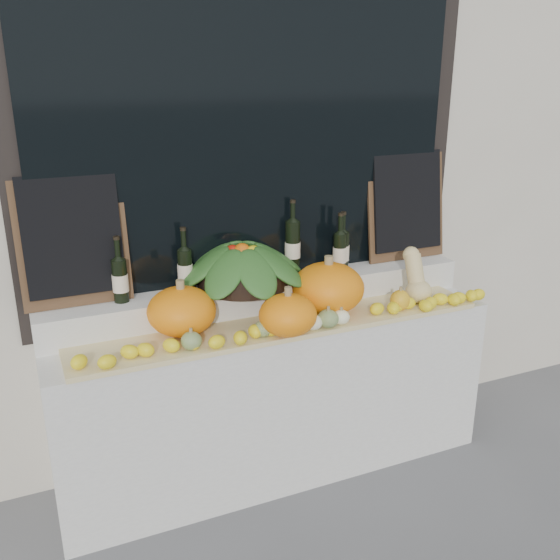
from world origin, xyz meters
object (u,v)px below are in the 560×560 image
at_px(produce_bowl, 242,265).
at_px(wine_bottle_tall, 293,247).
at_px(butternut_squash, 416,279).
at_px(pumpkin_left, 182,311).
at_px(pumpkin_right, 328,288).

relative_size(produce_bowl, wine_bottle_tall, 1.73).
bearing_deg(wine_bottle_tall, produce_bowl, -168.66).
bearing_deg(butternut_squash, produce_bowl, 164.36).
bearing_deg(butternut_squash, pumpkin_left, 176.29).
xyz_separation_m(produce_bowl, wine_bottle_tall, (0.31, 0.06, 0.04)).
bearing_deg(produce_bowl, pumpkin_left, -155.50).
distance_m(pumpkin_left, produce_bowl, 0.43).
xyz_separation_m(pumpkin_right, butternut_squash, (0.51, -0.05, -0.01)).
distance_m(pumpkin_left, butternut_squash, 1.27).
bearing_deg(wine_bottle_tall, butternut_squash, -28.10).
xyz_separation_m(pumpkin_left, butternut_squash, (1.27, -0.08, 0.01)).
xyz_separation_m(pumpkin_left, produce_bowl, (0.37, 0.17, 0.13)).
relative_size(pumpkin_right, produce_bowl, 0.53).
bearing_deg(produce_bowl, wine_bottle_tall, 11.34).
xyz_separation_m(butternut_squash, wine_bottle_tall, (-0.59, 0.31, 0.16)).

